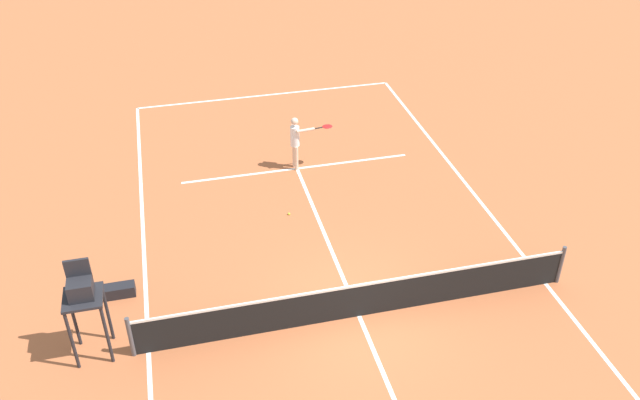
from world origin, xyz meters
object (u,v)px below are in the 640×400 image
player_serving (297,139)px  umpire_chair (82,296)px  tennis_ball (289,214)px  equipment_bag (119,291)px

player_serving → umpire_chair: umpire_chair is taller
tennis_ball → umpire_chair: (5.11, 4.09, 1.57)m
player_serving → equipment_bag: player_serving is taller
umpire_chair → equipment_bag: 2.33m
umpire_chair → equipment_bag: (-0.48, -1.75, -1.46)m
player_serving → tennis_ball: 2.77m
umpire_chair → equipment_bag: size_ratio=3.17×
tennis_ball → equipment_bag: 5.18m
player_serving → umpire_chair: bearing=-48.1°
umpire_chair → tennis_ball: bearing=-141.3°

